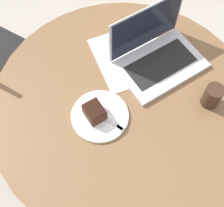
{
  "coord_description": "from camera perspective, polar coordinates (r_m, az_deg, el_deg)",
  "views": [
    {
      "loc": [
        0.5,
        0.3,
        1.83
      ],
      "look_at": [
        0.06,
        -0.02,
        0.79
      ],
      "focal_mm": 50.0,
      "sensor_mm": 36.0,
      "label": 1
    }
  ],
  "objects": [
    {
      "name": "paper_document",
      "position": [
        1.33,
        3.57,
        8.72
      ],
      "size": [
        0.41,
        0.41,
        0.0
      ],
      "rotation": [
        0.0,
        0.0,
        -0.58
      ],
      "color": "white",
      "rests_on": "dining_table"
    },
    {
      "name": "coffee_glass",
      "position": [
        1.23,
        17.84,
        1.32
      ],
      "size": [
        0.07,
        0.07,
        0.1
      ],
      "color": "#3D2619",
      "rests_on": "dining_table"
    },
    {
      "name": "plate",
      "position": [
        1.18,
        -2.24,
        -2.28
      ],
      "size": [
        0.22,
        0.22,
        0.01
      ],
      "color": "white",
      "rests_on": "dining_table"
    },
    {
      "name": "cake_slice",
      "position": [
        1.15,
        -3.23,
        -1.55
      ],
      "size": [
        0.09,
        0.1,
        0.06
      ],
      "rotation": [
        0.0,
        0.0,
        4.32
      ],
      "color": "#472619",
      "rests_on": "plate"
    },
    {
      "name": "laptop",
      "position": [
        1.3,
        8.16,
        8.75
      ],
      "size": [
        0.41,
        0.35,
        0.23
      ],
      "rotation": [
        0.0,
        0.0,
        5.9
      ],
      "color": "silver",
      "rests_on": "dining_table"
    },
    {
      "name": "fork",
      "position": [
        1.16,
        -0.67,
        -3.04
      ],
      "size": [
        0.03,
        0.17,
        0.0
      ],
      "rotation": [
        0.0,
        0.0,
        7.83
      ],
      "color": "silver",
      "rests_on": "plate"
    },
    {
      "name": "dining_table",
      "position": [
        1.35,
        1.96,
        -2.37
      ],
      "size": [
        1.04,
        1.04,
        0.75
      ],
      "color": "brown",
      "rests_on": "ground_plane"
    },
    {
      "name": "ground_plane",
      "position": [
        1.92,
        1.4,
        -10.18
      ],
      "size": [
        12.0,
        12.0,
        0.0
      ],
      "primitive_type": "plane",
      "color": "#B7AD9E"
    }
  ]
}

